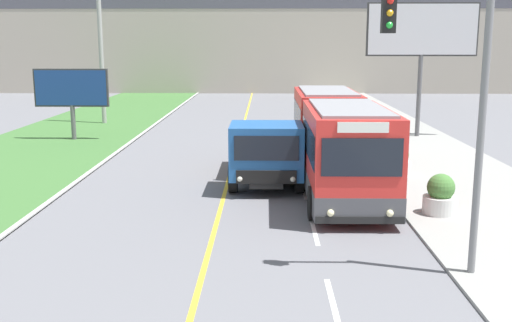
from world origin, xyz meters
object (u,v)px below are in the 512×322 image
(dump_truck, at_px, (266,153))
(traffic_light_mast, at_px, (455,91))
(planter_round_third, at_px, (378,139))
(planter_round_near, at_px, (440,196))
(utility_pole_far, at_px, (101,43))
(city_bus, at_px, (335,139))
(billboard_small, at_px, (71,90))
(billboard_large, at_px, (422,34))
(planter_round_second, at_px, (398,161))

(dump_truck, bearing_deg, traffic_light_mast, -65.24)
(dump_truck, relative_size, planter_round_third, 5.24)
(planter_round_near, height_order, planter_round_third, planter_round_near)
(utility_pole_far, bearing_deg, dump_truck, -58.43)
(utility_pole_far, xyz_separation_m, traffic_light_mast, (14.36, -25.49, -0.99))
(dump_truck, xyz_separation_m, planter_round_near, (5.17, -3.86, -0.60))
(utility_pole_far, bearing_deg, city_bus, -51.58)
(dump_truck, height_order, billboard_small, billboard_small)
(utility_pole_far, xyz_separation_m, billboard_small, (0.15, -6.69, -2.42))
(traffic_light_mast, height_order, billboard_large, billboard_large)
(city_bus, xyz_separation_m, traffic_light_mast, (1.41, -9.16, 2.48))
(city_bus, height_order, billboard_large, billboard_large)
(dump_truck, xyz_separation_m, planter_round_third, (5.30, 6.86, -0.60))
(billboard_large, xyz_separation_m, planter_round_second, (-3.18, -9.91, -4.95))
(billboard_small, bearing_deg, billboard_large, 3.55)
(planter_round_second, bearing_deg, traffic_light_mast, -96.57)
(billboard_large, bearing_deg, city_bus, -118.04)
(traffic_light_mast, bearing_deg, utility_pole_far, 119.39)
(planter_round_second, bearing_deg, planter_round_third, 87.79)
(billboard_small, relative_size, planter_round_near, 3.24)
(traffic_light_mast, bearing_deg, billboard_small, 127.08)
(dump_truck, xyz_separation_m, billboard_large, (8.27, 11.41, 4.35))
(city_bus, bearing_deg, billboard_large, 61.96)
(billboard_large, distance_m, planter_round_third, 7.35)
(planter_round_near, bearing_deg, planter_round_second, 90.86)
(billboard_small, height_order, planter_round_near, billboard_small)
(city_bus, relative_size, planter_round_near, 10.40)
(utility_pole_far, relative_size, planter_round_third, 8.36)
(traffic_light_mast, distance_m, planter_round_third, 15.84)
(billboard_large, relative_size, billboard_small, 1.84)
(city_bus, xyz_separation_m, planter_round_third, (2.77, 6.23, -1.00))
(traffic_light_mast, xyz_separation_m, planter_round_near, (1.24, 4.67, -3.48))
(utility_pole_far, xyz_separation_m, planter_round_second, (15.51, -15.46, -4.48))
(utility_pole_far, bearing_deg, planter_round_third, -32.71)
(billboard_large, height_order, planter_round_third, billboard_large)
(city_bus, height_order, planter_round_third, city_bus)
(dump_truck, relative_size, billboard_large, 0.88)
(dump_truck, distance_m, billboard_large, 14.75)
(traffic_light_mast, bearing_deg, planter_round_second, 83.43)
(dump_truck, bearing_deg, utility_pole_far, 121.57)
(dump_truck, distance_m, planter_round_second, 5.34)
(planter_round_second, relative_size, planter_round_third, 0.98)
(dump_truck, bearing_deg, billboard_large, 54.06)
(traffic_light_mast, height_order, planter_round_third, traffic_light_mast)
(city_bus, xyz_separation_m, billboard_large, (5.74, 10.78, 3.95))
(city_bus, xyz_separation_m, billboard_small, (-12.80, 9.63, 1.06))
(utility_pole_far, relative_size, billboard_large, 1.40)
(city_bus, bearing_deg, planter_round_near, -59.54)
(billboard_small, distance_m, planter_round_near, 21.03)
(billboard_small, bearing_deg, planter_round_near, -42.46)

